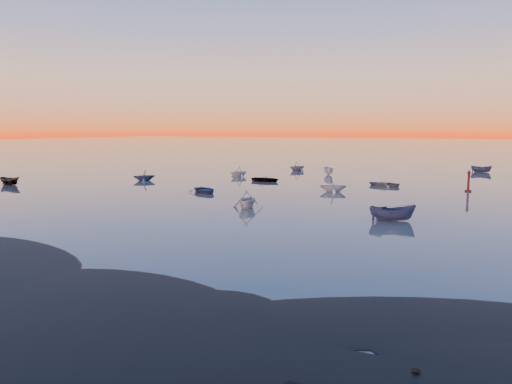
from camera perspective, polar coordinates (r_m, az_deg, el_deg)
The scene contains 6 objects.
ground at distance 123.15m, azimuth 12.84°, elevation 3.35°, with size 600.00×600.00×0.00m, color #625A51.
moored_fleet at distance 78.02m, azimuth 5.42°, elevation 1.32°, with size 124.00×58.00×1.20m, color silver, non-canonical shape.
boat_near_left at distance 63.21m, azimuth -5.87°, elevation -0.08°, with size 4.49×1.87×1.12m, color navy.
boat_near_center at distance 45.42m, azimuth 15.30°, elevation -3.20°, with size 4.07×1.72×1.41m, color navy.
boat_near_right at distance 50.95m, azimuth -1.01°, elevation -1.82°, with size 3.95×1.78×1.38m, color silver.
channel_marker at distance 69.48m, azimuth 23.11°, elevation 0.98°, with size 0.81×0.81×2.88m.
Camera 1 is at (26.13, -20.08, 8.06)m, focal length 35.00 mm.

